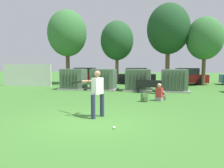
# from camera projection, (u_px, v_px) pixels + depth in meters

# --- Properties ---
(ground_plane) EXTENTS (96.00, 96.00, 0.00)m
(ground_plane) POSITION_uv_depth(u_px,v_px,m) (89.00, 122.00, 7.21)
(ground_plane) COLOR #3D752D
(fence_panel) EXTENTS (4.80, 0.12, 2.00)m
(fence_panel) POSITION_uv_depth(u_px,v_px,m) (27.00, 75.00, 19.33)
(fence_panel) COLOR white
(fence_panel) RESTS_ON ground
(transformer_west) EXTENTS (2.10, 1.70, 1.62)m
(transformer_west) POSITION_uv_depth(u_px,v_px,m) (74.00, 79.00, 16.84)
(transformer_west) COLOR #9E9B93
(transformer_west) RESTS_ON ground
(transformer_mid_west) EXTENTS (2.10, 1.70, 1.62)m
(transformer_mid_west) POSITION_uv_depth(u_px,v_px,m) (104.00, 80.00, 16.30)
(transformer_mid_west) COLOR #9E9B93
(transformer_mid_west) RESTS_ON ground
(transformer_mid_east) EXTENTS (2.10, 1.70, 1.62)m
(transformer_mid_east) POSITION_uv_depth(u_px,v_px,m) (138.00, 80.00, 15.85)
(transformer_mid_east) COLOR #9E9B93
(transformer_mid_east) RESTS_ON ground
(transformer_east) EXTENTS (2.10, 1.70, 1.62)m
(transformer_east) POSITION_uv_depth(u_px,v_px,m) (174.00, 81.00, 15.39)
(transformer_east) COLOR #9E9B93
(transformer_east) RESTS_ON ground
(park_bench) EXTENTS (1.84, 0.77, 0.92)m
(park_bench) POSITION_uv_depth(u_px,v_px,m) (149.00, 85.00, 14.52)
(park_bench) COLOR black
(park_bench) RESTS_ON ground
(batter) EXTENTS (1.53, 1.01, 1.74)m
(batter) POSITION_uv_depth(u_px,v_px,m) (96.00, 91.00, 7.82)
(batter) COLOR #282D4C
(batter) RESTS_ON ground
(sports_ball) EXTENTS (0.09, 0.09, 0.09)m
(sports_ball) POSITION_uv_depth(u_px,v_px,m) (114.00, 128.00, 6.46)
(sports_ball) COLOR white
(sports_ball) RESTS_ON ground
(seated_spectator) EXTENTS (0.67, 0.79, 0.96)m
(seated_spectator) POSITION_uv_depth(u_px,v_px,m) (160.00, 94.00, 11.52)
(seated_spectator) COLOR gray
(seated_spectator) RESTS_ON ground
(backpack) EXTENTS (0.38, 0.37, 0.44)m
(backpack) POSITION_uv_depth(u_px,v_px,m) (144.00, 98.00, 11.20)
(backpack) COLOR #4C723F
(backpack) RESTS_ON ground
(tree_left) EXTENTS (3.84, 3.84, 7.34)m
(tree_left) POSITION_uv_depth(u_px,v_px,m) (67.00, 34.00, 20.99)
(tree_left) COLOR brown
(tree_left) RESTS_ON ground
(tree_center_left) EXTENTS (3.34, 3.34, 6.39)m
(tree_center_left) POSITION_uv_depth(u_px,v_px,m) (117.00, 41.00, 21.58)
(tree_center_left) COLOR brown
(tree_center_left) RESTS_ON ground
(tree_center_right) EXTENTS (4.11, 4.11, 7.86)m
(tree_center_right) POSITION_uv_depth(u_px,v_px,m) (168.00, 29.00, 20.59)
(tree_center_right) COLOR brown
(tree_center_right) RESTS_ON ground
(tree_right) EXTENTS (3.34, 3.34, 6.38)m
(tree_right) POSITION_uv_depth(u_px,v_px,m) (205.00, 38.00, 19.68)
(tree_right) COLOR brown
(tree_right) RESTS_ON ground
(parked_car_leftmost) EXTENTS (4.36, 2.26, 1.62)m
(parked_car_leftmost) POSITION_uv_depth(u_px,v_px,m) (84.00, 75.00, 24.22)
(parked_car_leftmost) COLOR maroon
(parked_car_leftmost) RESTS_ON ground
(parked_car_left_of_center) EXTENTS (4.35, 2.24, 1.62)m
(parked_car_left_of_center) POSITION_uv_depth(u_px,v_px,m) (135.00, 76.00, 22.39)
(parked_car_left_of_center) COLOR black
(parked_car_left_of_center) RESTS_ON ground
(parked_car_right_of_center) EXTENTS (4.29, 2.09, 1.62)m
(parked_car_right_of_center) POSITION_uv_depth(u_px,v_px,m) (185.00, 77.00, 21.40)
(parked_car_right_of_center) COLOR maroon
(parked_car_right_of_center) RESTS_ON ground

